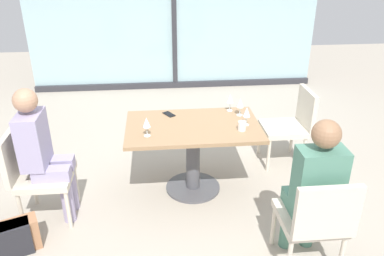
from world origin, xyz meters
The scene contains 16 objects.
ground_plane centered at (0.00, 0.00, 0.00)m, with size 12.00×12.00×0.00m, color #A89E8E.
window_wall_backdrop centered at (0.00, 3.20, 1.21)m, with size 4.84×0.10×2.70m.
dining_table_main centered at (0.00, 0.00, 0.54)m, with size 1.29×0.81×0.73m.
chair_side_end centered at (-1.45, -0.31, 0.50)m, with size 0.50×0.46×0.87m.
chair_front_right centered at (0.78, -1.19, 0.50)m, with size 0.46×0.50×0.87m.
chair_far_right centered at (1.17, 0.47, 0.50)m, with size 0.50×0.46×0.87m.
person_side_end centered at (-1.34, -0.31, 0.70)m, with size 0.39×0.34×1.26m.
person_front_right centered at (0.78, -1.08, 0.70)m, with size 0.34×0.39×1.26m.
wine_glass_0 centered at (0.50, 0.19, 0.86)m, with size 0.07×0.07×0.18m.
wine_glass_1 centered at (0.42, 0.32, 0.86)m, with size 0.07×0.07×0.18m.
wine_glass_2 centered at (-0.44, -0.19, 0.86)m, with size 0.07×0.07×0.18m.
wine_glass_3 centered at (0.51, -0.05, 0.86)m, with size 0.07×0.07×0.18m.
coffee_cup centered at (0.44, -0.16, 0.78)m, with size 0.08×0.08×0.09m, color white.
cell_phone_on_table centered at (-0.22, 0.27, 0.73)m, with size 0.07×0.14×0.01m, color black.
handbag_0 centered at (-1.56, -0.79, 0.14)m, with size 0.30×0.16×0.28m, color #232328.
handbag_2 centered at (-1.51, -0.74, 0.14)m, with size 0.30×0.16×0.28m, color #A3704C.
Camera 1 is at (-0.33, -3.35, 2.31)m, focal length 36.01 mm.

